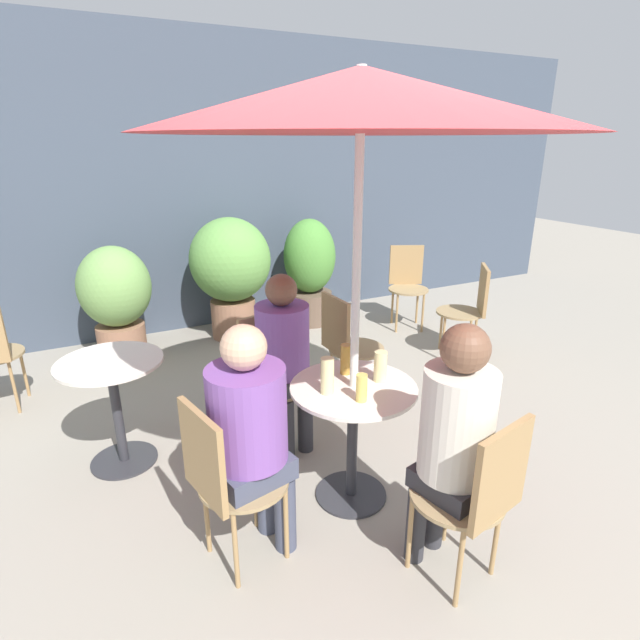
{
  "coord_description": "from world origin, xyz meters",
  "views": [
    {
      "loc": [
        -1.32,
        -1.89,
        1.96
      ],
      "look_at": [
        -0.07,
        0.57,
        0.96
      ],
      "focal_mm": 28.0,
      "sensor_mm": 36.0,
      "label": 1
    }
  ],
  "objects_px": {
    "bistro_chair_1": "(224,474)",
    "seated_person_1": "(251,426)",
    "beer_glass_0": "(380,366)",
    "cafe_table_far": "(114,392)",
    "seated_person_0": "(284,350)",
    "bistro_chair_4": "(471,304)",
    "seated_person_2": "(454,432)",
    "cafe_table_near": "(353,417)",
    "beer_glass_3": "(362,388)",
    "bistro_chair_2": "(478,490)",
    "bistro_chair_0": "(272,368)",
    "bistro_chair_5": "(346,340)",
    "umbrella": "(361,101)",
    "beer_glass_1": "(346,359)",
    "potted_plant_0": "(116,296)",
    "beer_glass_2": "(327,376)",
    "potted_plant_2": "(310,269)",
    "potted_plant_1": "(231,268)",
    "bistro_chair_6": "(407,279)"
  },
  "relations": [
    {
      "from": "beer_glass_0",
      "to": "umbrella",
      "type": "xyz_separation_m",
      "value": [
        -0.16,
        0.01,
        1.32
      ]
    },
    {
      "from": "bistro_chair_0",
      "to": "bistro_chair_5",
      "type": "bearing_deg",
      "value": 4.16
    },
    {
      "from": "umbrella",
      "to": "potted_plant_0",
      "type": "bearing_deg",
      "value": 109.16
    },
    {
      "from": "cafe_table_near",
      "to": "potted_plant_0",
      "type": "xyz_separation_m",
      "value": [
        -0.94,
        2.7,
        0.09
      ]
    },
    {
      "from": "seated_person_0",
      "to": "potted_plant_2",
      "type": "relative_size",
      "value": 1.03
    },
    {
      "from": "beer_glass_0",
      "to": "beer_glass_1",
      "type": "height_order",
      "value": "beer_glass_1"
    },
    {
      "from": "seated_person_1",
      "to": "seated_person_2",
      "type": "height_order",
      "value": "seated_person_2"
    },
    {
      "from": "cafe_table_far",
      "to": "seated_person_0",
      "type": "distance_m",
      "value": 1.08
    },
    {
      "from": "cafe_table_far",
      "to": "bistro_chair_5",
      "type": "height_order",
      "value": "bistro_chair_5"
    },
    {
      "from": "bistro_chair_1",
      "to": "seated_person_1",
      "type": "xyz_separation_m",
      "value": [
        0.15,
        0.03,
        0.19
      ]
    },
    {
      "from": "bistro_chair_0",
      "to": "beer_glass_1",
      "type": "height_order",
      "value": "beer_glass_1"
    },
    {
      "from": "beer_glass_0",
      "to": "beer_glass_1",
      "type": "relative_size",
      "value": 0.99
    },
    {
      "from": "bistro_chair_6",
      "to": "bistro_chair_1",
      "type": "bearing_deg",
      "value": -114.25
    },
    {
      "from": "bistro_chair_4",
      "to": "seated_person_2",
      "type": "height_order",
      "value": "seated_person_2"
    },
    {
      "from": "cafe_table_far",
      "to": "bistro_chair_0",
      "type": "bearing_deg",
      "value": -9.91
    },
    {
      "from": "seated_person_0",
      "to": "bistro_chair_6",
      "type": "bearing_deg",
      "value": 24.41
    },
    {
      "from": "bistro_chair_5",
      "to": "seated_person_2",
      "type": "relative_size",
      "value": 0.7
    },
    {
      "from": "seated_person_2",
      "to": "umbrella",
      "type": "distance_m",
      "value": 1.52
    },
    {
      "from": "seated_person_0",
      "to": "cafe_table_far",
      "type": "bearing_deg",
      "value": 150.13
    },
    {
      "from": "bistro_chair_0",
      "to": "potted_plant_1",
      "type": "relative_size",
      "value": 0.71
    },
    {
      "from": "bistro_chair_0",
      "to": "seated_person_2",
      "type": "bearing_deg",
      "value": -90.0
    },
    {
      "from": "bistro_chair_2",
      "to": "bistro_chair_0",
      "type": "bearing_deg",
      "value": -90.0
    },
    {
      "from": "umbrella",
      "to": "bistro_chair_1",
      "type": "bearing_deg",
      "value": -167.72
    },
    {
      "from": "bistro_chair_0",
      "to": "bistro_chair_5",
      "type": "xyz_separation_m",
      "value": [
        0.69,
        0.2,
        0.0
      ]
    },
    {
      "from": "bistro_chair_1",
      "to": "beer_glass_0",
      "type": "xyz_separation_m",
      "value": [
        0.94,
        0.16,
        0.27
      ]
    },
    {
      "from": "seated_person_0",
      "to": "potted_plant_2",
      "type": "distance_m",
      "value": 2.48
    },
    {
      "from": "bistro_chair_0",
      "to": "beer_glass_0",
      "type": "relative_size",
      "value": 5.12
    },
    {
      "from": "bistro_chair_1",
      "to": "beer_glass_0",
      "type": "height_order",
      "value": "beer_glass_0"
    },
    {
      "from": "bistro_chair_5",
      "to": "beer_glass_3",
      "type": "relative_size",
      "value": 6.04
    },
    {
      "from": "cafe_table_far",
      "to": "bistro_chair_5",
      "type": "bearing_deg",
      "value": 1.12
    },
    {
      "from": "cafe_table_far",
      "to": "bistro_chair_4",
      "type": "relative_size",
      "value": 0.81
    },
    {
      "from": "beer_glass_3",
      "to": "umbrella",
      "type": "xyz_separation_m",
      "value": [
        0.05,
        0.16,
        1.34
      ]
    },
    {
      "from": "cafe_table_far",
      "to": "potted_plant_0",
      "type": "bearing_deg",
      "value": 83.4
    },
    {
      "from": "bistro_chair_0",
      "to": "seated_person_1",
      "type": "bearing_deg",
      "value": -128.95
    },
    {
      "from": "beer_glass_3",
      "to": "beer_glass_2",
      "type": "bearing_deg",
      "value": 127.04
    },
    {
      "from": "bistro_chair_2",
      "to": "beer_glass_1",
      "type": "relative_size",
      "value": 5.06
    },
    {
      "from": "cafe_table_near",
      "to": "beer_glass_3",
      "type": "relative_size",
      "value": 4.88
    },
    {
      "from": "cafe_table_near",
      "to": "seated_person_0",
      "type": "relative_size",
      "value": 0.59
    },
    {
      "from": "cafe_table_near",
      "to": "seated_person_1",
      "type": "relative_size",
      "value": 0.58
    },
    {
      "from": "cafe_table_far",
      "to": "seated_person_2",
      "type": "xyz_separation_m",
      "value": [
        1.28,
        -1.58,
        0.25
      ]
    },
    {
      "from": "bistro_chair_0",
      "to": "bistro_chair_4",
      "type": "relative_size",
      "value": 1.0
    },
    {
      "from": "bistro_chair_5",
      "to": "beer_glass_1",
      "type": "xyz_separation_m",
      "value": [
        -0.48,
        -0.82,
        0.27
      ]
    },
    {
      "from": "bistro_chair_2",
      "to": "beer_glass_1",
      "type": "bearing_deg",
      "value": -94.36
    },
    {
      "from": "bistro_chair_1",
      "to": "beer_glass_1",
      "type": "height_order",
      "value": "beer_glass_1"
    },
    {
      "from": "bistro_chair_4",
      "to": "seated_person_2",
      "type": "bearing_deg",
      "value": -9.22
    },
    {
      "from": "cafe_table_far",
      "to": "bistro_chair_5",
      "type": "relative_size",
      "value": 0.81
    },
    {
      "from": "seated_person_0",
      "to": "beer_glass_1",
      "type": "height_order",
      "value": "seated_person_0"
    },
    {
      "from": "beer_glass_0",
      "to": "beer_glass_2",
      "type": "distance_m",
      "value": 0.32
    },
    {
      "from": "seated_person_1",
      "to": "beer_glass_3",
      "type": "height_order",
      "value": "seated_person_1"
    },
    {
      "from": "bistro_chair_1",
      "to": "potted_plant_2",
      "type": "height_order",
      "value": "potted_plant_2"
    }
  ]
}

